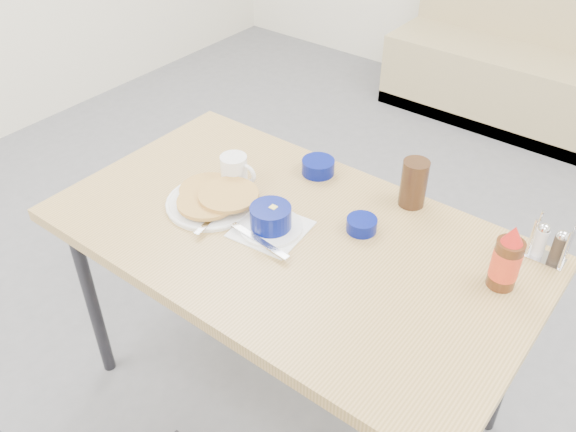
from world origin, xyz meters
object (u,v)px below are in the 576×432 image
Objects in this scene: amber_tumbler at (414,183)px; syrup_bottle at (506,261)px; creamer_bowl at (318,167)px; dining_table at (290,249)px; coffee_mug at (235,170)px; condiment_caddy at (549,246)px; grits_setting at (271,220)px; booth_bench at (552,72)px; butter_bowl at (362,225)px; pancake_plate at (213,199)px.

syrup_bottle is (0.36, -0.17, 0.01)m from amber_tumbler.
creamer_bowl is at bearing 168.59° from syrup_bottle.
syrup_bottle reaches higher than dining_table.
condiment_caddy is at bearing 14.98° from coffee_mug.
dining_table is at bearing 23.86° from grits_setting.
booth_bench is 2.44m from butter_bowl.
dining_table is at bearing 7.02° from pancake_plate.
butter_bowl is (0.45, 0.04, -0.03)m from coffee_mug.
syrup_bottle reaches higher than creamer_bowl.
amber_tumbler is (0.20, -2.19, 0.49)m from booth_bench.
grits_setting is 1.23× the size of syrup_bottle.
pancake_plate is 1.90× the size of amber_tumbler.
butter_bowl is at bearing -156.06° from condiment_caddy.
grits_setting is 0.76m from condiment_caddy.
grits_setting is at bearing 2.56° from pancake_plate.
butter_bowl is 0.70× the size of condiment_caddy.
dining_table is 0.42m from amber_tumbler.
condiment_caddy is (0.46, 0.20, 0.02)m from butter_bowl.
syrup_bottle is at bearing -76.67° from booth_bench.
dining_table is 0.11m from grits_setting.
amber_tumbler is at bearing 6.35° from creamer_bowl.
amber_tumbler is (0.26, 0.36, 0.04)m from grits_setting.
grits_setting is 2.20× the size of creamer_bowl.
amber_tumbler is (0.48, 0.37, 0.06)m from pancake_plate.
coffee_mug is 0.53× the size of grits_setting.
booth_bench is 17.71× the size of creamer_bowl.
pancake_plate is 0.46m from butter_bowl.
pancake_plate reaches higher than butter_bowl.
pancake_plate is 1.21× the size of grits_setting.
booth_bench is at bearing 95.34° from amber_tumbler.
dining_table is at bearing -150.93° from condiment_caddy.
booth_bench is at bearing 106.01° from condiment_caddy.
creamer_bowl is (-0.07, 0.33, -0.01)m from grits_setting.
pancake_plate is at bearing -79.98° from coffee_mug.
creamer_bowl is 0.56× the size of syrup_bottle.
pancake_plate is at bearing -158.25° from butter_bowl.
coffee_mug is 0.95m from condiment_caddy.
amber_tumbler reaches higher than creamer_bowl.
pancake_plate is 0.61m from amber_tumbler.
coffee_mug is 0.86m from syrup_bottle.
butter_bowl is (0.21, 0.16, -0.02)m from grits_setting.
amber_tumbler is 0.41m from condiment_caddy.
creamer_bowl is at bearing -173.65° from amber_tumbler.
syrup_bottle reaches higher than butter_bowl.
grits_setting reaches higher than pancake_plate.
condiment_caddy is 0.19m from syrup_bottle.
booth_bench reaches higher than syrup_bottle.
creamer_bowl is 0.33m from amber_tumbler.
coffee_mug is 0.99× the size of condiment_caddy.
grits_setting is at bearing -125.41° from amber_tumbler.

